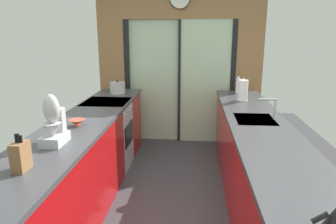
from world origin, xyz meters
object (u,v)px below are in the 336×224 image
(mixing_bowl, at_px, (77,122))
(paper_towel_roll, at_px, (243,90))
(stand_mixer, at_px, (53,125))
(knife_block, at_px, (21,156))
(soap_bottle, at_px, (238,85))
(stock_pot, at_px, (118,88))
(oven_range, at_px, (108,135))

(mixing_bowl, relative_size, paper_towel_roll, 0.52)
(paper_towel_roll, bearing_deg, stand_mixer, -134.69)
(knife_block, bearing_deg, paper_towel_roll, 52.35)
(knife_block, relative_size, soap_bottle, 0.91)
(stock_pot, bearing_deg, stand_mixer, -90.00)
(knife_block, height_order, paper_towel_roll, paper_towel_roll)
(stock_pot, height_order, soap_bottle, soap_bottle)
(knife_block, xyz_separation_m, stock_pot, (0.00, 2.67, -0.02))
(stand_mixer, distance_m, paper_towel_roll, 2.53)
(mixing_bowl, xyz_separation_m, knife_block, (-0.00, -1.01, 0.07))
(knife_block, relative_size, stand_mixer, 0.61)
(mixing_bowl, xyz_separation_m, stand_mixer, (0.00, -0.50, 0.13))
(soap_bottle, bearing_deg, oven_range, -158.76)
(mixing_bowl, relative_size, stand_mixer, 0.38)
(paper_towel_roll, bearing_deg, mixing_bowl, -143.84)
(oven_range, bearing_deg, stand_mixer, -89.34)
(mixing_bowl, distance_m, stand_mixer, 0.51)
(mixing_bowl, height_order, stand_mixer, stand_mixer)
(knife_block, distance_m, soap_bottle, 3.32)
(mixing_bowl, xyz_separation_m, paper_towel_roll, (1.78, 1.30, 0.10))
(knife_block, bearing_deg, stock_pot, 90.00)
(mixing_bowl, xyz_separation_m, soap_bottle, (1.78, 1.80, 0.09))
(stock_pot, bearing_deg, mixing_bowl, -90.00)
(knife_block, distance_m, stock_pot, 2.67)
(stand_mixer, relative_size, stock_pot, 1.86)
(soap_bottle, height_order, paper_towel_roll, paper_towel_roll)
(mixing_bowl, distance_m, knife_block, 1.01)
(soap_bottle, bearing_deg, paper_towel_roll, -90.00)
(stock_pot, bearing_deg, oven_range, -91.86)
(oven_range, distance_m, paper_towel_roll, 1.91)
(stock_pot, xyz_separation_m, soap_bottle, (1.78, 0.13, 0.04))
(oven_range, bearing_deg, stock_pot, 88.14)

